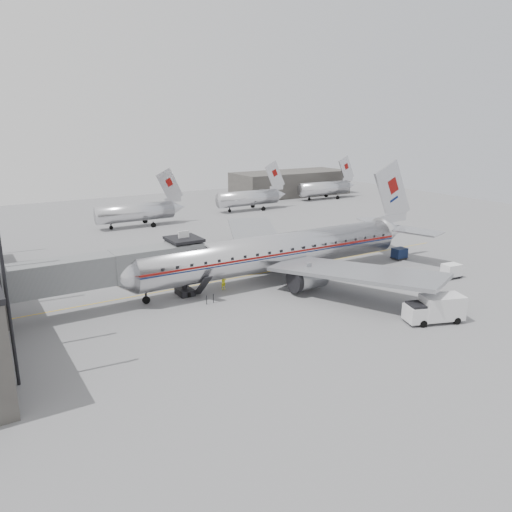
{
  "coord_description": "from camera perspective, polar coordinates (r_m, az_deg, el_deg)",
  "views": [
    {
      "loc": [
        -29.84,
        -44.81,
        18.6
      ],
      "look_at": [
        -0.24,
        3.33,
        3.2
      ],
      "focal_mm": 35.0,
      "sensor_mm": 36.0,
      "label": 1
    }
  ],
  "objects": [
    {
      "name": "service_van",
      "position": [
        50.47,
        19.77,
        -5.66
      ],
      "size": [
        5.94,
        3.87,
        2.61
      ],
      "rotation": [
        0.0,
        0.0,
        -0.34
      ],
      "color": "silver",
      "rests_on": "ground"
    },
    {
      "name": "ground",
      "position": [
        56.96,
        1.97,
        -3.83
      ],
      "size": [
        160.0,
        160.0,
        0.0
      ],
      "primitive_type": "plane",
      "color": "slate",
      "rests_on": "ground"
    },
    {
      "name": "apron_line",
      "position": [
        63.29,
        1.23,
        -1.85
      ],
      "size": [
        60.0,
        0.15,
        0.01
      ],
      "primitive_type": "cube",
      "rotation": [
        0.0,
        0.0,
        1.57
      ],
      "color": "gold",
      "rests_on": "ground"
    },
    {
      "name": "ramp_worker",
      "position": [
        56.8,
        -3.74,
        -2.93
      ],
      "size": [
        0.78,
        0.64,
        1.84
      ],
      "primitive_type": "imported",
      "rotation": [
        0.0,
        0.0,
        0.35
      ],
      "color": "yellow",
      "rests_on": "ground"
    },
    {
      "name": "distant_aircraft_mid",
      "position": [
        106.86,
        -0.82,
        6.7
      ],
      "size": [
        16.39,
        3.2,
        10.26
      ],
      "color": "silver",
      "rests_on": "ground"
    },
    {
      "name": "jet_bridge",
      "position": [
        52.27,
        -15.73,
        -1.36
      ],
      "size": [
        21.0,
        6.2,
        7.1
      ],
      "color": "#585B5D",
      "rests_on": "ground"
    },
    {
      "name": "hangar",
      "position": [
        129.73,
        3.96,
        8.3
      ],
      "size": [
        30.0,
        12.0,
        6.0
      ],
      "primitive_type": "cube",
      "color": "#3C3936",
      "rests_on": "ground"
    },
    {
      "name": "airliner",
      "position": [
        59.97,
        2.85,
        0.58
      ],
      "size": [
        43.17,
        40.03,
        13.66
      ],
      "rotation": [
        0.0,
        0.0,
        -0.01
      ],
      "color": "silver",
      "rests_on": "ground"
    },
    {
      "name": "distant_aircraft_near",
      "position": [
        92.6,
        -13.53,
        4.96
      ],
      "size": [
        16.39,
        3.2,
        10.26
      ],
      "color": "silver",
      "rests_on": "ground"
    },
    {
      "name": "baggage_cart_navy",
      "position": [
        71.79,
        16.07,
        0.3
      ],
      "size": [
        2.0,
        1.53,
        1.56
      ],
      "rotation": [
        0.0,
        0.0,
        -0.01
      ],
      "color": "#0D1835",
      "rests_on": "ground"
    },
    {
      "name": "baggage_cart_white",
      "position": [
        65.31,
        21.42,
        -1.55
      ],
      "size": [
        2.37,
        1.91,
        1.72
      ],
      "rotation": [
        0.0,
        0.0,
        -0.12
      ],
      "color": "white",
      "rests_on": "ground"
    },
    {
      "name": "distant_aircraft_far",
      "position": [
        123.82,
        7.88,
        7.74
      ],
      "size": [
        16.39,
        3.2,
        10.26
      ],
      "color": "silver",
      "rests_on": "ground"
    }
  ]
}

